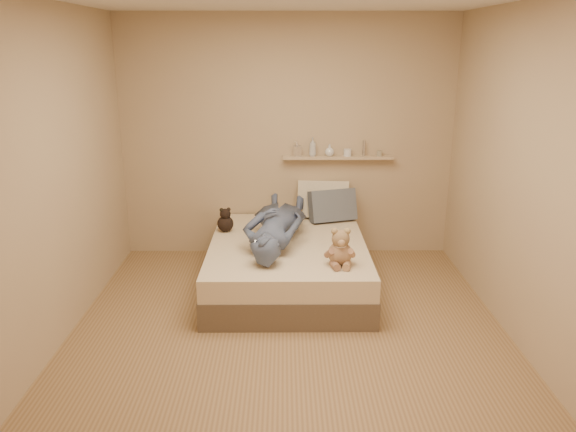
{
  "coord_description": "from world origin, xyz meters",
  "views": [
    {
      "loc": [
        -0.03,
        -4.16,
        2.27
      ],
      "look_at": [
        0.0,
        0.65,
        0.8
      ],
      "focal_mm": 35.0,
      "sensor_mm": 36.0,
      "label": 1
    }
  ],
  "objects_px": {
    "dark_plush": "(225,221)",
    "game_console": "(266,244)",
    "person": "(276,224)",
    "teddy_bear": "(340,250)",
    "pillow_grey": "(332,205)",
    "pillow_cream": "(323,199)",
    "wall_shelf": "(338,157)",
    "bed": "(288,264)"
  },
  "relations": [
    {
      "from": "dark_plush",
      "to": "pillow_cream",
      "type": "height_order",
      "value": "pillow_cream"
    },
    {
      "from": "teddy_bear",
      "to": "dark_plush",
      "type": "relative_size",
      "value": 1.36
    },
    {
      "from": "game_console",
      "to": "teddy_bear",
      "type": "distance_m",
      "value": 0.65
    },
    {
      "from": "teddy_bear",
      "to": "pillow_cream",
      "type": "height_order",
      "value": "pillow_cream"
    },
    {
      "from": "teddy_bear",
      "to": "bed",
      "type": "bearing_deg",
      "value": 126.9
    },
    {
      "from": "bed",
      "to": "teddy_bear",
      "type": "bearing_deg",
      "value": -53.1
    },
    {
      "from": "dark_plush",
      "to": "wall_shelf",
      "type": "height_order",
      "value": "wall_shelf"
    },
    {
      "from": "bed",
      "to": "game_console",
      "type": "bearing_deg",
      "value": -111.07
    },
    {
      "from": "teddy_bear",
      "to": "person",
      "type": "xyz_separation_m",
      "value": [
        -0.56,
        0.62,
        0.04
      ]
    },
    {
      "from": "dark_plush",
      "to": "person",
      "type": "distance_m",
      "value": 0.6
    },
    {
      "from": "dark_plush",
      "to": "pillow_grey",
      "type": "distance_m",
      "value": 1.17
    },
    {
      "from": "dark_plush",
      "to": "pillow_cream",
      "type": "xyz_separation_m",
      "value": [
        1.02,
        0.5,
        0.09
      ]
    },
    {
      "from": "dark_plush",
      "to": "pillow_grey",
      "type": "bearing_deg",
      "value": 17.85
    },
    {
      "from": "dark_plush",
      "to": "pillow_cream",
      "type": "distance_m",
      "value": 1.14
    },
    {
      "from": "pillow_grey",
      "to": "person",
      "type": "xyz_separation_m",
      "value": [
        -0.6,
        -0.66,
        0.01
      ]
    },
    {
      "from": "bed",
      "to": "dark_plush",
      "type": "distance_m",
      "value": 0.79
    },
    {
      "from": "dark_plush",
      "to": "person",
      "type": "height_order",
      "value": "person"
    },
    {
      "from": "pillow_cream",
      "to": "bed",
      "type": "bearing_deg",
      "value": -115.35
    },
    {
      "from": "teddy_bear",
      "to": "pillow_grey",
      "type": "height_order",
      "value": "pillow_grey"
    },
    {
      "from": "game_console",
      "to": "pillow_grey",
      "type": "relative_size",
      "value": 0.4
    },
    {
      "from": "pillow_cream",
      "to": "person",
      "type": "height_order",
      "value": "pillow_cream"
    },
    {
      "from": "pillow_grey",
      "to": "wall_shelf",
      "type": "xyz_separation_m",
      "value": [
        0.07,
        0.22,
        0.48
      ]
    },
    {
      "from": "bed",
      "to": "dark_plush",
      "type": "relative_size",
      "value": 7.5
    },
    {
      "from": "dark_plush",
      "to": "game_console",
      "type": "bearing_deg",
      "value": -62.37
    },
    {
      "from": "pillow_cream",
      "to": "game_console",
      "type": "bearing_deg",
      "value": -113.77
    },
    {
      "from": "bed",
      "to": "game_console",
      "type": "height_order",
      "value": "game_console"
    },
    {
      "from": "pillow_grey",
      "to": "wall_shelf",
      "type": "distance_m",
      "value": 0.53
    },
    {
      "from": "bed",
      "to": "pillow_cream",
      "type": "xyz_separation_m",
      "value": [
        0.39,
        0.83,
        0.43
      ]
    },
    {
      "from": "game_console",
      "to": "teddy_bear",
      "type": "relative_size",
      "value": 0.58
    },
    {
      "from": "game_console",
      "to": "wall_shelf",
      "type": "xyz_separation_m",
      "value": [
        0.74,
        1.41,
        0.48
      ]
    },
    {
      "from": "person",
      "to": "pillow_cream",
      "type": "bearing_deg",
      "value": -114.33
    },
    {
      "from": "bed",
      "to": "person",
      "type": "relative_size",
      "value": 1.27
    },
    {
      "from": "pillow_cream",
      "to": "person",
      "type": "bearing_deg",
      "value": -122.31
    },
    {
      "from": "dark_plush",
      "to": "pillow_grey",
      "type": "height_order",
      "value": "pillow_grey"
    },
    {
      "from": "bed",
      "to": "wall_shelf",
      "type": "bearing_deg",
      "value": 58.82
    },
    {
      "from": "teddy_bear",
      "to": "dark_plush",
      "type": "height_order",
      "value": "teddy_bear"
    },
    {
      "from": "dark_plush",
      "to": "pillow_cream",
      "type": "bearing_deg",
      "value": 25.97
    },
    {
      "from": "wall_shelf",
      "to": "person",
      "type": "bearing_deg",
      "value": -126.99
    },
    {
      "from": "bed",
      "to": "pillow_grey",
      "type": "xyz_separation_m",
      "value": [
        0.48,
        0.69,
        0.4
      ]
    },
    {
      "from": "bed",
      "to": "teddy_bear",
      "type": "xyz_separation_m",
      "value": [
        0.45,
        -0.59,
        0.37
      ]
    },
    {
      "from": "pillow_cream",
      "to": "wall_shelf",
      "type": "distance_m",
      "value": 0.48
    },
    {
      "from": "game_console",
      "to": "wall_shelf",
      "type": "distance_m",
      "value": 1.67
    }
  ]
}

